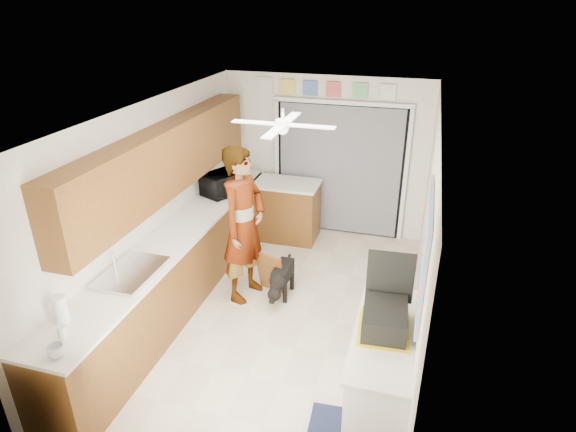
# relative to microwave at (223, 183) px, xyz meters

# --- Properties ---
(floor) EXTENTS (5.00, 5.00, 0.00)m
(floor) POSITION_rel_microwave_xyz_m (1.24, -1.31, -1.10)
(floor) COLOR beige
(floor) RESTS_ON ground
(ceiling) EXTENTS (5.00, 5.00, 0.00)m
(ceiling) POSITION_rel_microwave_xyz_m (1.24, -1.31, 1.40)
(ceiling) COLOR white
(ceiling) RESTS_ON ground
(wall_back) EXTENTS (3.20, 0.00, 3.20)m
(wall_back) POSITION_rel_microwave_xyz_m (1.24, 1.19, 0.15)
(wall_back) COLOR white
(wall_back) RESTS_ON ground
(wall_front) EXTENTS (3.20, 0.00, 3.20)m
(wall_front) POSITION_rel_microwave_xyz_m (1.24, -3.81, 0.15)
(wall_front) COLOR white
(wall_front) RESTS_ON ground
(wall_left) EXTENTS (0.00, 5.00, 5.00)m
(wall_left) POSITION_rel_microwave_xyz_m (-0.36, -1.31, 0.15)
(wall_left) COLOR white
(wall_left) RESTS_ON ground
(wall_right) EXTENTS (0.00, 5.00, 5.00)m
(wall_right) POSITION_rel_microwave_xyz_m (2.84, -1.31, 0.15)
(wall_right) COLOR white
(wall_right) RESTS_ON ground
(left_base_cabinets) EXTENTS (0.60, 4.80, 0.90)m
(left_base_cabinets) POSITION_rel_microwave_xyz_m (-0.06, -1.31, -0.65)
(left_base_cabinets) COLOR brown
(left_base_cabinets) RESTS_ON floor
(left_countertop) EXTENTS (0.62, 4.80, 0.04)m
(left_countertop) POSITION_rel_microwave_xyz_m (-0.05, -1.31, -0.18)
(left_countertop) COLOR white
(left_countertop) RESTS_ON left_base_cabinets
(upper_cabinets) EXTENTS (0.32, 4.00, 0.80)m
(upper_cabinets) POSITION_rel_microwave_xyz_m (-0.20, -1.11, 0.70)
(upper_cabinets) COLOR brown
(upper_cabinets) RESTS_ON wall_left
(sink_basin) EXTENTS (0.50, 0.76, 0.06)m
(sink_basin) POSITION_rel_microwave_xyz_m (-0.05, -2.31, -0.15)
(sink_basin) COLOR silver
(sink_basin) RESTS_ON left_countertop
(faucet) EXTENTS (0.03, 0.03, 0.22)m
(faucet) POSITION_rel_microwave_xyz_m (-0.24, -2.31, -0.05)
(faucet) COLOR silver
(faucet) RESTS_ON left_countertop
(peninsula_base) EXTENTS (1.00, 0.60, 0.90)m
(peninsula_base) POSITION_rel_microwave_xyz_m (0.74, 0.69, -0.65)
(peninsula_base) COLOR brown
(peninsula_base) RESTS_ON floor
(peninsula_top) EXTENTS (1.04, 0.64, 0.04)m
(peninsula_top) POSITION_rel_microwave_xyz_m (0.74, 0.69, -0.18)
(peninsula_top) COLOR white
(peninsula_top) RESTS_ON peninsula_base
(back_opening_recess) EXTENTS (2.00, 0.06, 2.10)m
(back_opening_recess) POSITION_rel_microwave_xyz_m (1.49, 1.16, -0.05)
(back_opening_recess) COLOR black
(back_opening_recess) RESTS_ON wall_back
(curtain_panel) EXTENTS (1.90, 0.03, 2.05)m
(curtain_panel) POSITION_rel_microwave_xyz_m (1.49, 1.12, -0.05)
(curtain_panel) COLOR gray
(curtain_panel) RESTS_ON wall_back
(door_trim_left) EXTENTS (0.06, 0.04, 2.10)m
(door_trim_left) POSITION_rel_microwave_xyz_m (0.47, 1.13, -0.05)
(door_trim_left) COLOR white
(door_trim_left) RESTS_ON wall_back
(door_trim_right) EXTENTS (0.06, 0.04, 2.10)m
(door_trim_right) POSITION_rel_microwave_xyz_m (2.51, 1.13, -0.05)
(door_trim_right) COLOR white
(door_trim_right) RESTS_ON wall_back
(door_trim_head) EXTENTS (2.10, 0.04, 0.06)m
(door_trim_head) POSITION_rel_microwave_xyz_m (1.49, 1.13, 1.02)
(door_trim_head) COLOR white
(door_trim_head) RESTS_ON wall_back
(header_frame_0) EXTENTS (0.22, 0.02, 0.22)m
(header_frame_0) POSITION_rel_microwave_xyz_m (0.64, 1.16, 1.20)
(header_frame_0) COLOR #F1D450
(header_frame_0) RESTS_ON wall_back
(header_frame_1) EXTENTS (0.22, 0.02, 0.22)m
(header_frame_1) POSITION_rel_microwave_xyz_m (0.99, 1.16, 1.20)
(header_frame_1) COLOR #456CBA
(header_frame_1) RESTS_ON wall_back
(header_frame_2) EXTENTS (0.22, 0.02, 0.22)m
(header_frame_2) POSITION_rel_microwave_xyz_m (1.34, 1.16, 1.20)
(header_frame_2) COLOR #D55053
(header_frame_2) RESTS_ON wall_back
(header_frame_3) EXTENTS (0.22, 0.02, 0.22)m
(header_frame_3) POSITION_rel_microwave_xyz_m (1.74, 1.16, 1.20)
(header_frame_3) COLOR #6DBE76
(header_frame_3) RESTS_ON wall_back
(header_frame_4) EXTENTS (0.22, 0.02, 0.22)m
(header_frame_4) POSITION_rel_microwave_xyz_m (2.14, 1.16, 1.20)
(header_frame_4) COLOR silver
(header_frame_4) RESTS_ON wall_back
(route66_sign) EXTENTS (0.22, 0.02, 0.26)m
(route66_sign) POSITION_rel_microwave_xyz_m (0.29, 1.16, 1.20)
(route66_sign) COLOR silver
(route66_sign) RESTS_ON wall_back
(right_counter_base) EXTENTS (0.50, 1.40, 0.90)m
(right_counter_base) POSITION_rel_microwave_xyz_m (2.59, -2.51, -0.65)
(right_counter_base) COLOR white
(right_counter_base) RESTS_ON floor
(right_counter_top) EXTENTS (0.54, 1.44, 0.04)m
(right_counter_top) POSITION_rel_microwave_xyz_m (2.58, -2.51, -0.18)
(right_counter_top) COLOR white
(right_counter_top) RESTS_ON right_counter_base
(abstract_painting) EXTENTS (0.03, 1.15, 0.95)m
(abstract_painting) POSITION_rel_microwave_xyz_m (2.82, -2.31, 0.55)
(abstract_painting) COLOR #EC567F
(abstract_painting) RESTS_ON wall_right
(ceiling_fan) EXTENTS (1.14, 1.14, 0.24)m
(ceiling_fan) POSITION_rel_microwave_xyz_m (1.24, -1.11, 1.22)
(ceiling_fan) COLOR white
(ceiling_fan) RESTS_ON ceiling
(microwave) EXTENTS (0.60, 0.69, 0.32)m
(microwave) POSITION_rel_microwave_xyz_m (0.00, 0.00, 0.00)
(microwave) COLOR black
(microwave) RESTS_ON left_countertop
(cup) EXTENTS (0.18, 0.18, 0.11)m
(cup) POSITION_rel_microwave_xyz_m (0.06, -3.56, -0.11)
(cup) COLOR white
(cup) RESTS_ON left_countertop
(jar_b) EXTENTS (0.10, 0.10, 0.11)m
(jar_b) POSITION_rel_microwave_xyz_m (-0.05, -3.35, -0.11)
(jar_b) COLOR silver
(jar_b) RESTS_ON left_countertop
(paper_towel_roll) EXTENTS (0.13, 0.13, 0.26)m
(paper_towel_roll) POSITION_rel_microwave_xyz_m (-0.19, -3.17, -0.03)
(paper_towel_roll) COLOR white
(paper_towel_roll) RESTS_ON left_countertop
(suitcase) EXTENTS (0.41, 0.52, 0.21)m
(suitcase) POSITION_rel_microwave_xyz_m (2.56, -2.49, -0.05)
(suitcase) COLOR black
(suitcase) RESTS_ON right_counter_top
(suitcase_rim) EXTENTS (0.48, 0.61, 0.02)m
(suitcase_rim) POSITION_rel_microwave_xyz_m (2.56, -2.49, -0.16)
(suitcase_rim) COLOR yellow
(suitcase_rim) RESTS_ON suitcase
(suitcase_lid) EXTENTS (0.42, 0.06, 0.50)m
(suitcase_lid) POSITION_rel_microwave_xyz_m (2.56, -2.20, 0.20)
(suitcase_lid) COLOR black
(suitcase_lid) RESTS_ON suitcase
(navy_crate) EXTENTS (0.43, 0.36, 0.25)m
(navy_crate) POSITION_rel_microwave_xyz_m (2.24, -2.96, -0.98)
(navy_crate) COLOR black
(navy_crate) RESTS_ON floor
(cabinet_door_panel) EXTENTS (0.42, 0.25, 0.58)m
(cabinet_door_panel) POSITION_rel_microwave_xyz_m (0.99, -0.88, -0.81)
(cabinet_door_panel) COLOR brown
(cabinet_door_panel) RESTS_ON floor
(man) EXTENTS (0.63, 0.82, 2.01)m
(man) POSITION_rel_microwave_xyz_m (0.70, -1.01, -0.10)
(man) COLOR white
(man) RESTS_ON floor
(dog) EXTENTS (0.28, 0.63, 0.49)m
(dog) POSITION_rel_microwave_xyz_m (1.16, -0.90, -0.85)
(dog) COLOR black
(dog) RESTS_ON floor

